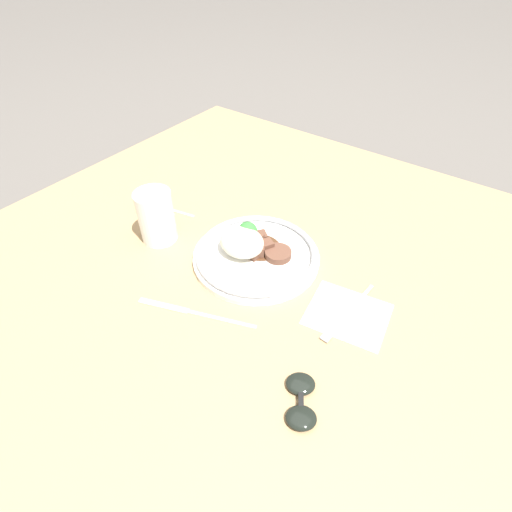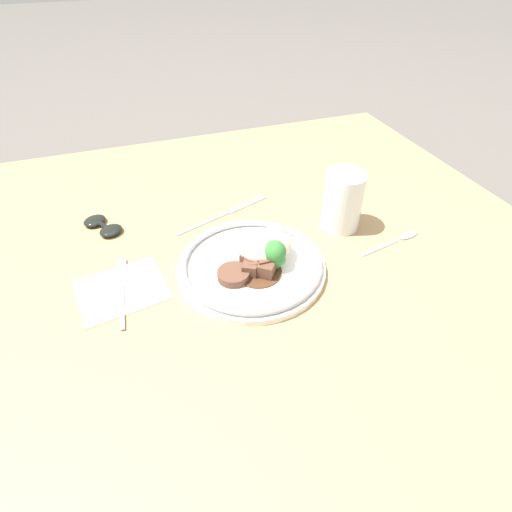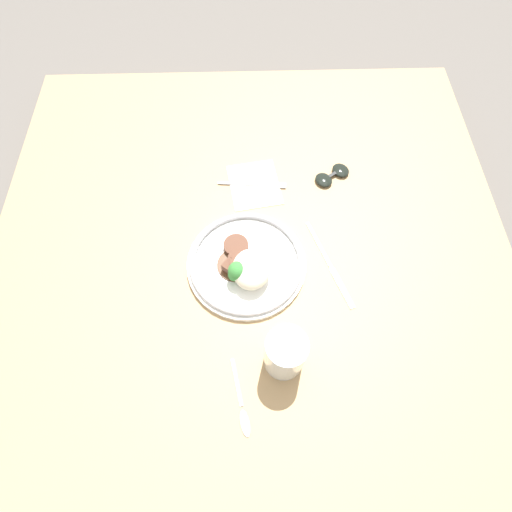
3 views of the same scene
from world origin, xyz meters
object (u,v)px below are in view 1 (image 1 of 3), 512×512
at_px(sunglasses, 301,400).
at_px(knife, 192,312).
at_px(plate, 253,251).
at_px(fork, 344,317).
at_px(spoon, 158,206).
at_px(juice_glass, 157,219).

bearing_deg(sunglasses, knife, -39.51).
distance_m(plate, fork, 0.24).
distance_m(plate, sunglasses, 0.34).
bearing_deg(plate, sunglasses, 138.76).
distance_m(fork, spoon, 0.54).
xyz_separation_m(knife, sunglasses, (-0.26, 0.03, 0.01)).
relative_size(juice_glass, spoon, 0.80).
distance_m(plate, spoon, 0.31).
distance_m(knife, sunglasses, 0.26).
bearing_deg(knife, juice_glass, -49.78).
bearing_deg(spoon, plate, 166.37).
height_order(fork, sunglasses, sunglasses).
distance_m(juice_glass, sunglasses, 0.49).
xyz_separation_m(plate, knife, (0.00, 0.19, -0.02)).
relative_size(juice_glass, fork, 0.69).
bearing_deg(plate, spoon, -2.34).
distance_m(plate, knife, 0.19).
bearing_deg(juice_glass, sunglasses, 161.83).
bearing_deg(plate, juice_glass, 18.45).
distance_m(plate, juice_glass, 0.23).
relative_size(knife, spoon, 1.50).
bearing_deg(sunglasses, juice_glass, -50.46).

